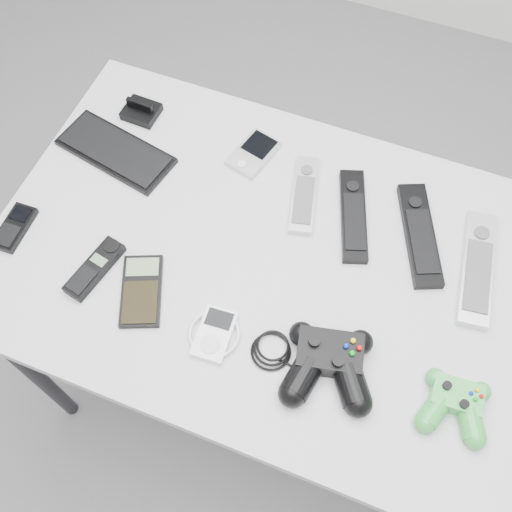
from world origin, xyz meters
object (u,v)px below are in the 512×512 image
(controller_black, at_px, (329,362))
(controller_green, at_px, (456,403))
(remote_silver_a, at_px, (304,194))
(mobile_phone, at_px, (14,227))
(pda, at_px, (253,153))
(cordless_handset, at_px, (95,268))
(remote_black_b, at_px, (420,234))
(remote_black_a, at_px, (353,215))
(desk, at_px, (277,275))
(calculator, at_px, (141,291))
(mp3_player, at_px, (214,334))
(pda_keyboard, at_px, (116,151))
(remote_silver_b, at_px, (477,268))

(controller_black, height_order, controller_green, controller_black)
(remote_silver_a, xyz_separation_m, mobile_phone, (-0.51, -0.28, -0.00))
(pda, relative_size, cordless_handset, 0.81)
(cordless_handset, bearing_deg, remote_silver_a, 55.72)
(pda, bearing_deg, remote_black_b, 4.08)
(remote_black_a, distance_m, controller_black, 0.32)
(desk, distance_m, controller_black, 0.25)
(remote_silver_a, bearing_deg, cordless_handset, -149.71)
(remote_black_a, height_order, controller_green, controller_green)
(desk, distance_m, calculator, 0.28)
(remote_black_a, height_order, mp3_player, remote_black_a)
(remote_silver_a, relative_size, cordless_handset, 1.36)
(desk, xyz_separation_m, cordless_handset, (-0.32, -0.15, 0.08))
(remote_black_a, relative_size, mobile_phone, 2.02)
(calculator, height_order, mp3_player, mp3_player)
(desk, relative_size, mp3_player, 11.14)
(pda, bearing_deg, controller_black, -38.64)
(mobile_phone, bearing_deg, remote_black_a, 21.80)
(desk, relative_size, pda, 10.06)
(calculator, distance_m, controller_black, 0.37)
(pda_keyboard, bearing_deg, controller_black, -15.29)
(desk, height_order, mp3_player, mp3_player)
(desk, distance_m, remote_black_a, 0.20)
(pda, relative_size, remote_silver_b, 0.45)
(desk, xyz_separation_m, mobile_phone, (-0.51, -0.13, 0.07))
(pda, xyz_separation_m, mobile_phone, (-0.37, -0.35, 0.00))
(calculator, bearing_deg, pda_keyboard, 102.98)
(desk, bearing_deg, remote_black_b, 31.94)
(controller_black, bearing_deg, controller_green, -9.70)
(remote_silver_a, bearing_deg, remote_black_b, -15.42)
(remote_black_b, bearing_deg, cordless_handset, -175.00)
(remote_black_a, xyz_separation_m, controller_black, (0.05, -0.32, 0.02))
(pda_keyboard, height_order, remote_silver_a, remote_silver_a)
(pda_keyboard, height_order, remote_black_a, remote_black_a)
(cordless_handset, distance_m, mp3_player, 0.27)
(pda_keyboard, xyz_separation_m, calculator, (0.20, -0.28, -0.00))
(pda_keyboard, xyz_separation_m, mobile_phone, (-0.10, -0.24, 0.00))
(desk, relative_size, pda_keyboard, 4.43)
(calculator, xyz_separation_m, controller_green, (0.59, 0.00, 0.01))
(mobile_phone, xyz_separation_m, controller_black, (0.67, -0.04, 0.02))
(controller_black, bearing_deg, remote_black_a, 86.06)
(mp3_player, bearing_deg, remote_black_b, 44.90)
(calculator, bearing_deg, remote_black_a, 20.44)
(remote_black_b, height_order, controller_black, controller_black)
(remote_silver_a, bearing_deg, calculator, -137.92)
(desk, bearing_deg, mp3_player, -105.50)
(remote_silver_a, bearing_deg, remote_silver_b, -20.16)
(mobile_phone, distance_m, controller_black, 0.67)
(desk, xyz_separation_m, remote_silver_a, (-0.00, 0.16, 0.08))
(calculator, relative_size, mp3_player, 1.46)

